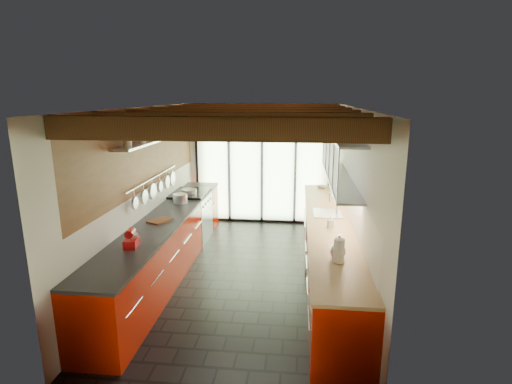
% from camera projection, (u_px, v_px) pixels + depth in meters
% --- Properties ---
extents(ground, '(5.50, 5.50, 0.00)m').
position_uv_depth(ground, '(246.00, 274.00, 6.37)').
color(ground, black).
rests_on(ground, ground).
extents(room_shell, '(5.50, 5.50, 5.50)m').
position_uv_depth(room_shell, '(245.00, 172.00, 5.97)').
color(room_shell, silver).
rests_on(room_shell, ground).
extents(ceiling_beams, '(3.14, 5.06, 4.90)m').
position_uv_depth(ceiling_beams, '(248.00, 116.00, 6.15)').
color(ceiling_beams, '#593316').
rests_on(ceiling_beams, ground).
extents(glass_door, '(2.95, 0.10, 2.90)m').
position_uv_depth(glass_door, '(262.00, 148.00, 8.57)').
color(glass_door, '#C6EAAD').
rests_on(glass_door, ground).
extents(left_counter, '(0.68, 5.00, 0.92)m').
position_uv_depth(left_counter, '(167.00, 243.00, 6.39)').
color(left_counter, '#AE1400').
rests_on(left_counter, ground).
extents(range_stove, '(0.66, 0.90, 0.97)m').
position_uv_depth(range_stove, '(191.00, 216.00, 7.79)').
color(range_stove, silver).
rests_on(range_stove, ground).
extents(right_counter, '(0.68, 5.00, 0.92)m').
position_uv_depth(right_counter, '(328.00, 250.00, 6.13)').
color(right_counter, '#AE1400').
rests_on(right_counter, ground).
extents(sink_assembly, '(0.45, 0.52, 0.43)m').
position_uv_depth(sink_assembly, '(328.00, 211.00, 6.39)').
color(sink_assembly, silver).
rests_on(sink_assembly, right_counter).
extents(upper_cabinets_right, '(0.34, 3.00, 3.00)m').
position_uv_depth(upper_cabinets_right, '(341.00, 157.00, 6.07)').
color(upper_cabinets_right, silver).
rests_on(upper_cabinets_right, ground).
extents(left_wall_fixtures, '(0.28, 2.60, 0.96)m').
position_uv_depth(left_wall_fixtures, '(156.00, 158.00, 6.34)').
color(left_wall_fixtures, silver).
rests_on(left_wall_fixtures, ground).
extents(stand_mixer, '(0.19, 0.28, 0.24)m').
position_uv_depth(stand_mixer, '(132.00, 239.00, 5.00)').
color(stand_mixer, red).
rests_on(stand_mixer, left_counter).
extents(pot_large, '(0.29, 0.29, 0.16)m').
position_uv_depth(pot_large, '(180.00, 198.00, 7.03)').
color(pot_large, silver).
rests_on(pot_large, left_counter).
extents(pot_small, '(0.37, 0.37, 0.11)m').
position_uv_depth(pot_small, '(189.00, 192.00, 7.60)').
color(pot_small, silver).
rests_on(pot_small, left_counter).
extents(cutting_board, '(0.36, 0.40, 0.03)m').
position_uv_depth(cutting_board, '(160.00, 221.00, 6.01)').
color(cutting_board, brown).
rests_on(cutting_board, left_counter).
extents(kettle, '(0.22, 0.25, 0.22)m').
position_uv_depth(kettle, '(338.00, 250.00, 4.65)').
color(kettle, silver).
rests_on(kettle, right_counter).
extents(paper_towel, '(0.14, 0.14, 0.33)m').
position_uv_depth(paper_towel, '(339.00, 251.00, 4.52)').
color(paper_towel, white).
rests_on(paper_towel, right_counter).
extents(soap_bottle, '(0.09, 0.09, 0.17)m').
position_uv_depth(soap_bottle, '(331.00, 222.00, 5.73)').
color(soap_bottle, silver).
rests_on(soap_bottle, right_counter).
extents(bowl, '(0.24, 0.24, 0.05)m').
position_uv_depth(bowl, '(321.00, 187.00, 8.18)').
color(bowl, silver).
rests_on(bowl, right_counter).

